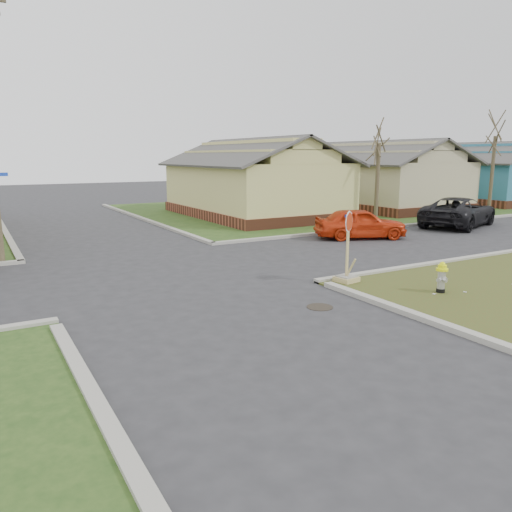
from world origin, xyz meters
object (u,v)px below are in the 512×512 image
stop_sign (347,267)px  fire_hydrant (442,276)px  red_sedan (360,223)px  dark_pickup (459,212)px

stop_sign → fire_hydrant: bearing=-66.1°
stop_sign → red_sedan: size_ratio=0.51×
fire_hydrant → dark_pickup: (11.30, 8.44, 0.25)m
fire_hydrant → red_sedan: bearing=48.2°
stop_sign → red_sedan: stop_sign is taller
stop_sign → dark_pickup: size_ratio=0.38×
fire_hydrant → dark_pickup: 14.10m
stop_sign → red_sedan: (5.69, 5.88, 0.19)m
fire_hydrant → red_sedan: (4.28, 8.03, 0.17)m
red_sedan → dark_pickup: 7.03m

